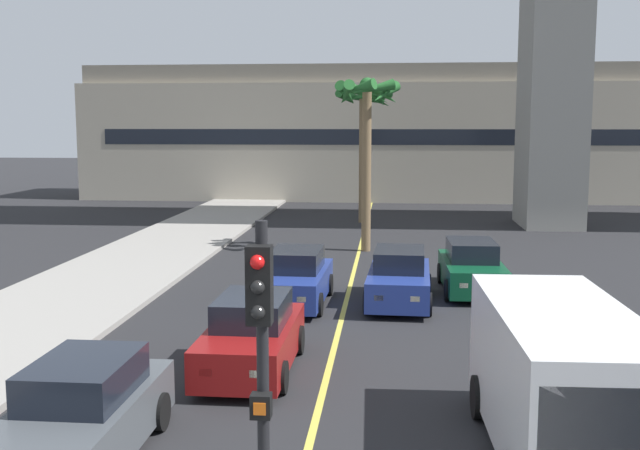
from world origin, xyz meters
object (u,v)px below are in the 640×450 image
at_px(car_queue_second, 399,279).
at_px(car_queue_fourth, 82,415).
at_px(delivery_van, 560,378).
at_px(palm_tree_near_median, 364,117).
at_px(traffic_light_median_near, 262,373).
at_px(palm_tree_mid_median, 367,109).
at_px(car_queue_third, 252,337).
at_px(car_queue_fifth, 296,279).
at_px(car_queue_front, 472,269).

bearing_deg(car_queue_second, car_queue_fourth, -114.58).
distance_m(delivery_van, palm_tree_near_median, 28.51).
height_order(delivery_van, palm_tree_near_median, palm_tree_near_median).
distance_m(car_queue_second, palm_tree_near_median, 18.63).
xyz_separation_m(traffic_light_median_near, palm_tree_mid_median, (0.24, 23.33, 2.95)).
xyz_separation_m(car_queue_second, car_queue_third, (-3.10, -6.23, 0.00)).
relative_size(delivery_van, palm_tree_near_median, 0.76).
height_order(car_queue_second, car_queue_third, same).
bearing_deg(car_queue_third, car_queue_second, 63.54).
relative_size(car_queue_fifth, delivery_van, 0.78).
distance_m(car_queue_front, palm_tree_mid_median, 9.42).
xyz_separation_m(car_queue_second, traffic_light_median_near, (-1.49, -14.33, 1.99)).
distance_m(traffic_light_median_near, palm_tree_near_median, 32.38).
bearing_deg(car_queue_fifth, car_queue_second, 6.07).
xyz_separation_m(car_queue_fifth, palm_tree_mid_median, (1.69, 9.32, 4.94)).
bearing_deg(delivery_van, car_queue_third, 145.41).
bearing_deg(delivery_van, palm_tree_mid_median, 100.67).
height_order(car_queue_third, car_queue_fifth, same).
bearing_deg(car_queue_front, palm_tree_near_median, 103.65).
height_order(delivery_van, traffic_light_median_near, traffic_light_median_near).
height_order(car_queue_front, delivery_van, delivery_van).
relative_size(car_queue_fourth, traffic_light_median_near, 0.98).
distance_m(car_queue_front, palm_tree_near_median, 17.29).
bearing_deg(palm_tree_near_median, delivery_van, -81.77).
relative_size(car_queue_front, palm_tree_near_median, 0.60).
distance_m(car_queue_front, car_queue_second, 2.84).
height_order(car_queue_front, car_queue_fourth, same).
bearing_deg(traffic_light_median_near, delivery_van, 48.75).
relative_size(car_queue_front, car_queue_second, 0.99).
bearing_deg(delivery_van, car_queue_front, 90.54).
bearing_deg(car_queue_fourth, delivery_van, 5.72).
height_order(car_queue_fifth, traffic_light_median_near, traffic_light_median_near).
bearing_deg(traffic_light_median_near, car_queue_fifth, 95.88).
xyz_separation_m(car_queue_fourth, traffic_light_median_near, (3.41, -3.63, 1.99)).
bearing_deg(palm_tree_mid_median, car_queue_third, -96.94).
bearing_deg(palm_tree_near_median, car_queue_front, -76.35).
xyz_separation_m(car_queue_fifth, palm_tree_near_median, (1.22, 18.25, 4.71)).
bearing_deg(delivery_van, car_queue_second, 103.14).
bearing_deg(car_queue_fifth, palm_tree_mid_median, 79.75).
xyz_separation_m(car_queue_fourth, delivery_van, (7.22, 0.72, 0.57)).
relative_size(car_queue_second, car_queue_fourth, 1.01).
xyz_separation_m(traffic_light_median_near, palm_tree_near_median, (-0.22, 32.26, 2.72)).
bearing_deg(palm_tree_mid_median, car_queue_fifth, -100.25).
xyz_separation_m(car_queue_fourth, palm_tree_mid_median, (3.65, 19.70, 4.94)).
xyz_separation_m(delivery_van, palm_tree_near_median, (-4.04, 27.91, 4.15)).
distance_m(traffic_light_median_near, palm_tree_mid_median, 23.52).
height_order(car_queue_front, car_queue_fifth, same).
xyz_separation_m(car_queue_third, car_queue_fifth, (0.17, 5.92, 0.00)).
height_order(car_queue_fourth, car_queue_fifth, same).
relative_size(car_queue_fourth, delivery_van, 0.77).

